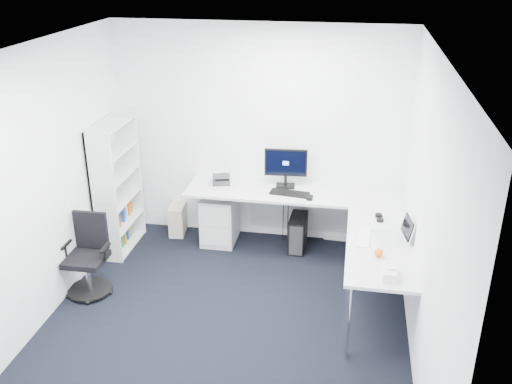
% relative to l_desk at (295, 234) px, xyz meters
% --- Properties ---
extents(ground, '(4.20, 4.20, 0.00)m').
position_rel_l_desk_xyz_m(ground, '(-0.55, -1.40, -0.40)').
color(ground, black).
extents(ceiling, '(4.20, 4.20, 0.00)m').
position_rel_l_desk_xyz_m(ceiling, '(-0.55, -1.40, 2.30)').
color(ceiling, white).
extents(wall_back, '(3.60, 0.02, 2.70)m').
position_rel_l_desk_xyz_m(wall_back, '(-0.55, 0.70, 0.95)').
color(wall_back, white).
rests_on(wall_back, ground).
extents(wall_front, '(3.60, 0.02, 2.70)m').
position_rel_l_desk_xyz_m(wall_front, '(-0.55, -3.50, 0.95)').
color(wall_front, white).
rests_on(wall_front, ground).
extents(wall_left, '(0.02, 4.20, 2.70)m').
position_rel_l_desk_xyz_m(wall_left, '(-2.35, -1.40, 0.95)').
color(wall_left, white).
rests_on(wall_left, ground).
extents(wall_right, '(0.02, 4.20, 2.70)m').
position_rel_l_desk_xyz_m(wall_right, '(1.25, -1.40, 0.95)').
color(wall_right, white).
rests_on(wall_right, ground).
extents(l_desk, '(2.71, 1.52, 0.79)m').
position_rel_l_desk_xyz_m(l_desk, '(0.00, 0.00, 0.00)').
color(l_desk, silver).
rests_on(l_desk, ground).
extents(drawer_pedestal, '(0.41, 0.51, 0.63)m').
position_rel_l_desk_xyz_m(drawer_pedestal, '(-1.00, 0.41, -0.08)').
color(drawer_pedestal, silver).
rests_on(drawer_pedestal, ground).
extents(bookshelf, '(0.31, 0.80, 1.61)m').
position_rel_l_desk_xyz_m(bookshelf, '(-2.17, 0.05, 0.41)').
color(bookshelf, silver).
rests_on(bookshelf, ground).
extents(task_chair, '(0.50, 0.50, 0.89)m').
position_rel_l_desk_xyz_m(task_chair, '(-2.13, -1.01, 0.05)').
color(task_chair, black).
rests_on(task_chair, ground).
extents(black_pc_tower, '(0.21, 0.45, 0.43)m').
position_rel_l_desk_xyz_m(black_pc_tower, '(-0.00, 0.38, -0.18)').
color(black_pc_tower, black).
rests_on(black_pc_tower, ground).
extents(beige_pc_tower, '(0.23, 0.43, 0.39)m').
position_rel_l_desk_xyz_m(beige_pc_tower, '(-1.60, 0.55, -0.20)').
color(beige_pc_tower, '#B9B19D').
rests_on(beige_pc_tower, ground).
extents(power_strip, '(0.36, 0.08, 0.04)m').
position_rel_l_desk_xyz_m(power_strip, '(0.49, 0.69, -0.38)').
color(power_strip, white).
rests_on(power_strip, ground).
extents(monitor, '(0.52, 0.20, 0.49)m').
position_rel_l_desk_xyz_m(monitor, '(-0.18, 0.46, 0.64)').
color(monitor, black).
rests_on(monitor, l_desk).
extents(black_keyboard, '(0.48, 0.22, 0.02)m').
position_rel_l_desk_xyz_m(black_keyboard, '(-0.10, 0.24, 0.41)').
color(black_keyboard, black).
rests_on(black_keyboard, l_desk).
extents(mouse, '(0.07, 0.11, 0.04)m').
position_rel_l_desk_xyz_m(mouse, '(0.14, 0.14, 0.41)').
color(mouse, black).
rests_on(mouse, l_desk).
extents(desk_phone, '(0.25, 0.25, 0.15)m').
position_rel_l_desk_xyz_m(desk_phone, '(-0.97, 0.43, 0.47)').
color(desk_phone, '#29292B').
rests_on(desk_phone, l_desk).
extents(laptop, '(0.40, 0.39, 0.24)m').
position_rel_l_desk_xyz_m(laptop, '(0.98, -0.69, 0.52)').
color(laptop, white).
rests_on(laptop, l_desk).
extents(white_keyboard, '(0.13, 0.39, 0.01)m').
position_rel_l_desk_xyz_m(white_keyboard, '(0.77, -0.73, 0.40)').
color(white_keyboard, white).
rests_on(white_keyboard, l_desk).
extents(headphones, '(0.13, 0.19, 0.05)m').
position_rel_l_desk_xyz_m(headphones, '(0.93, -0.24, 0.42)').
color(headphones, black).
rests_on(headphones, l_desk).
extents(orange_fruit, '(0.09, 0.09, 0.09)m').
position_rel_l_desk_xyz_m(orange_fruit, '(0.90, -1.06, 0.44)').
color(orange_fruit, orange).
rests_on(orange_fruit, l_desk).
extents(tissue_box, '(0.13, 0.24, 0.08)m').
position_rel_l_desk_xyz_m(tissue_box, '(0.99, -1.40, 0.44)').
color(tissue_box, white).
rests_on(tissue_box, l_desk).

